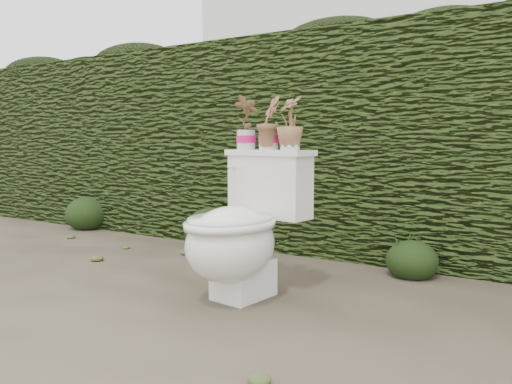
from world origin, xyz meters
The scene contains 10 objects.
ground centered at (0.00, 0.00, 0.00)m, with size 60.00×60.00×0.00m, color brown.
hedge centered at (0.00, 1.60, 0.80)m, with size 8.00×1.00×1.60m, color #384D19.
house_wall centered at (0.60, 6.00, 2.00)m, with size 8.00×3.50×4.00m, color silver.
toilet centered at (0.07, 0.07, 0.36)m, with size 0.54×0.73×0.78m.
potted_plant_left centered at (-0.06, 0.33, 0.92)m, with size 0.15×0.10×0.29m, color #347524.
potted_plant_center centered at (0.10, 0.31, 0.92)m, with size 0.15×0.12×0.28m, color #347524.
potted_plant_right centered at (0.24, 0.29, 0.91)m, with size 0.15×0.15×0.27m, color #347524.
liriope_clump_0 centered at (-2.35, 1.09, 0.17)m, with size 0.42×0.42×0.34m, color #203312.
liriope_clump_1 centered at (-0.82, 1.00, 0.17)m, with size 0.43×0.43×0.34m, color #203312.
liriope_clump_2 centered at (0.72, 0.97, 0.13)m, with size 0.31×0.31×0.25m, color #203312.
Camera 1 is at (1.48, -2.06, 0.82)m, focal length 35.00 mm.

